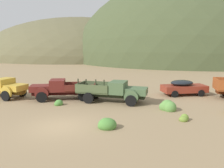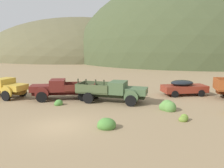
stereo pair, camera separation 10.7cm
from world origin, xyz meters
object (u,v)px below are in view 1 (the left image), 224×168
car_rust_red (185,87)px  truck_weathered_green (117,91)px  truck_oxblood (59,89)px  truck_faded_yellow (3,88)px

car_rust_red → truck_weathered_green: bearing=-165.1°
truck_oxblood → car_rust_red: size_ratio=1.27×
truck_faded_yellow → truck_oxblood: truck_faded_yellow is taller
truck_oxblood → truck_weathered_green: truck_weathered_green is taller
truck_oxblood → truck_weathered_green: (5.55, -0.68, 0.01)m
truck_faded_yellow → car_rust_red: 18.20m
truck_oxblood → car_rust_red: 12.72m
truck_oxblood → car_rust_red: truck_oxblood is taller
truck_oxblood → car_rust_red: (12.39, 2.88, -0.17)m
truck_oxblood → truck_weathered_green: 5.59m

